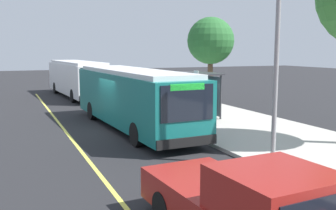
# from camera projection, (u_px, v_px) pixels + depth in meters

# --- Properties ---
(ground_plane) EXTENTS (120.00, 120.00, 0.00)m
(ground_plane) POSITION_uv_depth(u_px,v_px,m) (113.00, 130.00, 19.04)
(ground_plane) COLOR #232326
(sidewalk_curb) EXTENTS (44.00, 6.40, 0.15)m
(sidewalk_curb) POSITION_uv_depth(u_px,v_px,m) (220.00, 120.00, 21.36)
(sidewalk_curb) COLOR #B7B2A8
(sidewalk_curb) RESTS_ON ground_plane
(lane_stripe_center) EXTENTS (36.00, 0.14, 0.01)m
(lane_stripe_center) POSITION_uv_depth(u_px,v_px,m) (68.00, 134.00, 18.19)
(lane_stripe_center) COLOR #E0D64C
(lane_stripe_center) RESTS_ON ground_plane
(transit_bus_main) EXTENTS (11.47, 3.14, 2.95)m
(transit_bus_main) POSITION_uv_depth(u_px,v_px,m) (133.00, 96.00, 19.23)
(transit_bus_main) COLOR #146B66
(transit_bus_main) RESTS_ON ground_plane
(transit_bus_second) EXTENTS (11.37, 3.27, 2.95)m
(transit_bus_second) POSITION_uv_depth(u_px,v_px,m) (77.00, 77.00, 32.38)
(transit_bus_second) COLOR white
(transit_bus_second) RESTS_ON ground_plane
(bus_shelter) EXTENTS (2.90, 1.60, 2.48)m
(bus_shelter) POSITION_uv_depth(u_px,v_px,m) (200.00, 85.00, 22.18)
(bus_shelter) COLOR #333338
(bus_shelter) RESTS_ON sidewalk_curb
(waiting_bench) EXTENTS (1.60, 0.48, 0.95)m
(waiting_bench) POSITION_uv_depth(u_px,v_px,m) (202.00, 108.00, 21.92)
(waiting_bench) COLOR brown
(waiting_bench) RESTS_ON sidewalk_curb
(route_sign_post) EXTENTS (0.44, 0.08, 2.80)m
(route_sign_post) POSITION_uv_depth(u_px,v_px,m) (196.00, 91.00, 18.46)
(route_sign_post) COLOR #333338
(route_sign_post) RESTS_ON sidewalk_curb
(street_tree_upstreet) EXTENTS (3.22, 3.22, 5.97)m
(street_tree_upstreet) POSITION_uv_depth(u_px,v_px,m) (211.00, 41.00, 26.71)
(street_tree_upstreet) COLOR brown
(street_tree_upstreet) RESTS_ON sidewalk_curb
(utility_pole) EXTENTS (0.16, 0.16, 6.40)m
(utility_pole) POSITION_uv_depth(u_px,v_px,m) (276.00, 67.00, 12.86)
(utility_pole) COLOR gray
(utility_pole) RESTS_ON sidewalk_curb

